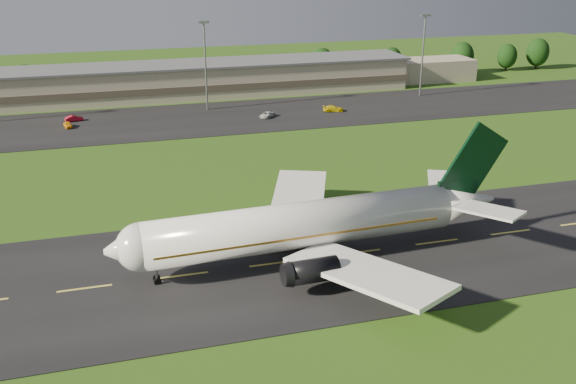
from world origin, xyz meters
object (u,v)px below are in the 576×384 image
object	(u,v)px
service_vehicle_a	(68,125)
service_vehicle_b	(74,118)
light_mast_centre	(205,55)
airliner	(308,225)
light_mast_east	(423,46)
terminal	(202,80)
service_vehicle_d	(333,109)
service_vehicle_c	(267,115)

from	to	relation	value
service_vehicle_a	service_vehicle_b	bearing A→B (deg)	65.22
service_vehicle_b	light_mast_centre	bearing A→B (deg)	-97.63
airliner	service_vehicle_a	xyz separation A→B (m)	(-30.38, 72.12, -3.96)
light_mast_east	service_vehicle_a	distance (m)	87.24
terminal	service_vehicle_a	bearing A→B (deg)	-143.49
terminal	light_mast_centre	size ratio (longest dim) A/B	7.13
light_mast_centre	service_vehicle_d	bearing A→B (deg)	-19.89
light_mast_centre	light_mast_east	bearing A→B (deg)	0.00
service_vehicle_d	service_vehicle_b	bearing A→B (deg)	93.23
service_vehicle_a	service_vehicle_b	xyz separation A→B (m)	(1.16, 5.09, 0.03)
terminal	light_mast_centre	bearing A→B (deg)	-94.95
service_vehicle_c	terminal	bearing A→B (deg)	154.02
service_vehicle_b	service_vehicle_d	xyz separation A→B (m)	(57.68, -7.31, 0.06)
airliner	service_vehicle_a	bearing A→B (deg)	110.14
service_vehicle_a	service_vehicle_b	distance (m)	5.22
terminal	light_mast_east	distance (m)	56.67
light_mast_east	service_vehicle_d	bearing A→B (deg)	-159.71
service_vehicle_d	service_vehicle_a	bearing A→B (deg)	98.29
light_mast_east	service_vehicle_a	xyz separation A→B (m)	(-86.05, -7.84, -12.03)
light_mast_centre	service_vehicle_a	world-z (taller)	light_mast_centre
airliner	service_vehicle_d	world-z (taller)	airliner
service_vehicle_b	service_vehicle_d	size ratio (longest dim) A/B	0.80
service_vehicle_b	service_vehicle_d	distance (m)	58.14
airliner	light_mast_east	size ratio (longest dim) A/B	2.52
service_vehicle_c	service_vehicle_d	bearing A→B (deg)	47.01
light_mast_centre	service_vehicle_b	bearing A→B (deg)	-174.74
light_mast_east	light_mast_centre	bearing A→B (deg)	180.00
service_vehicle_d	terminal	bearing A→B (deg)	55.62
light_mast_centre	service_vehicle_c	size ratio (longest dim) A/B	4.68
airliner	service_vehicle_b	bearing A→B (deg)	108.03
terminal	service_vehicle_d	xyz separation A→B (m)	(26.39, -26.24, -3.20)
terminal	airliner	bearing A→B (deg)	-91.23
airliner	terminal	world-z (taller)	airliner
airliner	light_mast_centre	size ratio (longest dim) A/B	2.52
light_mast_east	service_vehicle_d	distance (m)	31.37
service_vehicle_b	terminal	bearing A→B (deg)	-71.71
airliner	light_mast_centre	world-z (taller)	light_mast_centre
terminal	service_vehicle_a	size ratio (longest dim) A/B	40.83
light_mast_centre	service_vehicle_b	world-z (taller)	light_mast_centre
service_vehicle_a	service_vehicle_c	world-z (taller)	service_vehicle_a
service_vehicle_a	terminal	bearing A→B (deg)	24.57
service_vehicle_a	service_vehicle_d	world-z (taller)	service_vehicle_d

